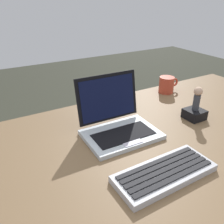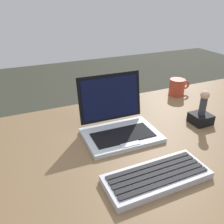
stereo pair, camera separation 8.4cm
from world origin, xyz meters
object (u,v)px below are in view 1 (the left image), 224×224
at_px(laptop_front, 117,123).
at_px(figurine, 197,97).
at_px(coffee_mug, 167,85).
at_px(figurine_stand, 194,114).
at_px(external_keyboard, 165,173).

relative_size(laptop_front, figurine, 2.72).
bearing_deg(coffee_mug, figurine, -109.35).
distance_m(laptop_front, coffee_mug, 0.49).
relative_size(figurine_stand, figurine, 0.76).
xyz_separation_m(laptop_front, coffee_mug, (0.44, 0.22, 0.00)).
relative_size(laptop_front, figurine_stand, 3.56).
relative_size(laptop_front, external_keyboard, 0.90).
relative_size(external_keyboard, figurine_stand, 3.96).
distance_m(figurine, coffee_mug, 0.31).
xyz_separation_m(external_keyboard, figurine, (0.35, 0.21, 0.08)).
relative_size(external_keyboard, figurine, 3.03).
distance_m(external_keyboard, figurine_stand, 0.40).
xyz_separation_m(figurine, coffee_mug, (0.10, 0.28, -0.05)).
bearing_deg(figurine_stand, external_keyboard, -148.88).
relative_size(external_keyboard, coffee_mug, 2.57).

